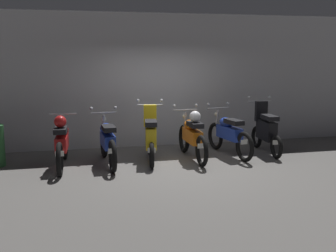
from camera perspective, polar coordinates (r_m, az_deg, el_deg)
The scene contains 8 objects.
ground_plane at distance 8.61m, azimuth 1.30°, elevation -5.47°, with size 80.00×80.00×0.00m, color #565451.
back_wall at distance 10.45m, azimuth -1.70°, elevation 6.25°, with size 16.00×0.30×3.25m, color #ADADB2.
motorbike_slot_0 at distance 8.67m, azimuth -14.28°, elevation -2.08°, with size 0.56×1.95×1.08m.
motorbike_slot_1 at distance 8.73m, azimuth -8.26°, elevation -2.03°, with size 0.59×1.95×1.15m.
motorbike_slot_2 at distance 8.91m, azimuth -2.39°, elevation -1.46°, with size 0.58×1.67×1.29m.
motorbike_slot_3 at distance 9.08m, azimuth 3.32°, elevation -1.26°, with size 0.59×1.95×1.15m.
motorbike_slot_4 at distance 9.53m, azimuth 8.29°, elevation -1.04°, with size 0.58×1.94×1.15m.
motorbike_slot_5 at distance 9.93m, azimuth 13.19°, elevation -0.56°, with size 0.59×1.68×1.29m.
Camera 1 is at (-2.10, -8.04, 2.25)m, focal length 44.64 mm.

